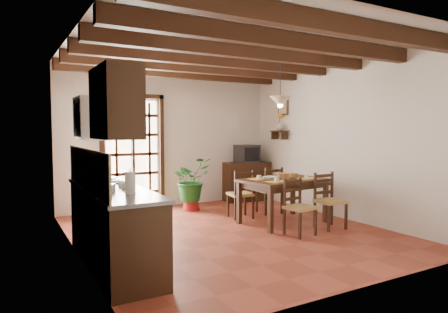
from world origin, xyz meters
TOP-DOWN VIEW (x-y plane):
  - ground_plane at (0.00, 0.00)m, footprint 5.00×5.00m
  - room_shell at (0.00, 0.00)m, footprint 4.52×5.02m
  - ceiling_beams at (0.00, 0.00)m, footprint 4.50×4.34m
  - french_door at (-0.80, 2.45)m, footprint 1.26×0.11m
  - kitchen_counter at (-1.96, -0.60)m, footprint 0.64×2.25m
  - upper_cabinet at (-2.08, -1.30)m, footprint 0.35×0.80m
  - range_hood at (-2.05, -0.05)m, footprint 0.38×0.60m
  - counter_items at (-1.95, -0.51)m, footprint 0.50×1.43m
  - dining_table at (1.09, 0.11)m, footprint 1.48×1.04m
  - chair_near_left at (0.82, -0.63)m, footprint 0.44×0.42m
  - chair_near_right at (1.51, -0.55)m, footprint 0.43×0.41m
  - chair_far_left at (0.66, 0.78)m, footprint 0.44×0.43m
  - chair_far_right at (1.35, 0.86)m, footprint 0.44×0.42m
  - table_setting at (1.09, 0.11)m, footprint 1.01×0.68m
  - table_bowl at (0.83, 0.14)m, footprint 0.27×0.27m
  - sideboard at (1.72, 2.23)m, footprint 1.05×0.55m
  - crt_tv at (1.72, 2.22)m, footprint 0.46×0.43m
  - fuse_box at (1.50, 2.48)m, footprint 0.25×0.03m
  - plant_pot at (0.17, 1.85)m, footprint 0.35×0.35m
  - potted_plant at (0.17, 1.85)m, footprint 2.39×2.19m
  - wall_shelf at (2.14, 1.60)m, footprint 0.20×0.42m
  - shelf_vase at (2.14, 1.60)m, footprint 0.15×0.15m
  - shelf_flowers at (2.14, 1.60)m, footprint 0.14×0.14m
  - framed_picture at (2.22, 1.60)m, footprint 0.03×0.32m
  - pendant_lamp at (1.09, 0.21)m, footprint 0.36×0.36m

SIDE VIEW (x-z plane):
  - ground_plane at x=0.00m, z-range 0.00..0.00m
  - plant_pot at x=0.17m, z-range 0.00..0.22m
  - chair_near_left at x=0.82m, z-range -0.16..0.69m
  - chair_far_left at x=0.66m, z-range -0.16..0.71m
  - chair_far_right at x=1.35m, z-range -0.16..0.72m
  - chair_near_right at x=1.51m, z-range -0.17..0.73m
  - sideboard at x=1.72m, z-range 0.00..0.86m
  - kitchen_counter at x=-1.96m, z-range -0.22..1.16m
  - potted_plant at x=0.17m, z-range -0.55..1.69m
  - dining_table at x=1.09m, z-range 0.28..1.04m
  - table_bowl at x=0.83m, z-range 0.75..0.81m
  - table_setting at x=1.09m, z-range 0.74..0.83m
  - counter_items at x=-1.95m, z-range 0.83..1.08m
  - crt_tv at x=1.72m, z-range 0.85..1.24m
  - french_door at x=-0.80m, z-range 0.02..2.34m
  - wall_shelf at x=2.14m, z-range 1.41..1.61m
  - shelf_vase at x=2.14m, z-range 1.57..1.73m
  - range_hood at x=-2.05m, z-range 1.46..2.00m
  - fuse_box at x=1.50m, z-range 1.59..1.91m
  - room_shell at x=0.00m, z-range 0.41..3.22m
  - upper_cabinet at x=-2.08m, z-range 1.50..2.20m
  - shelf_flowers at x=2.14m, z-range 1.68..2.04m
  - framed_picture at x=2.22m, z-range 1.89..2.21m
  - pendant_lamp at x=1.09m, z-range 1.66..2.50m
  - ceiling_beams at x=0.00m, z-range 2.59..2.79m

